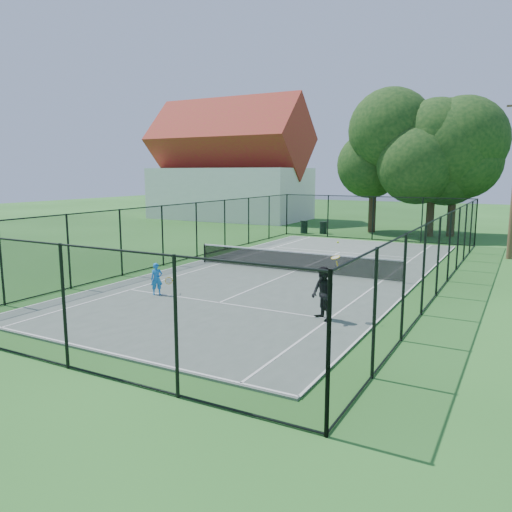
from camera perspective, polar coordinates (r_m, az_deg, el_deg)
The scene contains 12 objects.
ground at distance 23.17m, azimuth 4.37°, elevation -1.92°, with size 120.00×120.00×0.00m, color #24581E.
tennis_court at distance 23.16m, azimuth 4.37°, elevation -1.85°, with size 11.00×24.00×0.06m, color #526157.
tennis_net at distance 23.06m, azimuth 4.39°, elevation -0.51°, with size 10.08×0.08×0.95m.
fence at distance 22.92m, azimuth 4.42°, elevation 1.76°, with size 13.10×26.10×3.00m.
tree_near_left at distance 39.61m, azimuth 13.38°, elevation 11.42°, with size 7.56×7.56×9.86m.
tree_near_mid at distance 38.17m, azimuth 19.62°, elevation 10.60°, with size 7.02×7.02×9.18m.
tree_near_right at distance 38.71m, azimuth 21.80°, elevation 10.54°, with size 6.52×6.52×9.00m.
building at distance 50.17m, azimuth -3.02°, elevation 9.91°, with size 15.30×8.15×11.87m.
trash_bin_left at distance 38.21m, azimuth 5.51°, elevation 3.33°, with size 0.58×0.58×0.97m.
trash_bin_right at distance 38.11m, azimuth 7.69°, elevation 3.23°, with size 0.58×0.58×0.92m.
player_blue at distance 19.02m, azimuth -11.27°, elevation -2.59°, with size 0.84×0.51×1.20m.
player_black at distance 15.52m, azimuth 7.66°, elevation -4.30°, with size 1.03×1.02×2.44m.
Camera 1 is at (9.31, -20.72, 4.59)m, focal length 35.00 mm.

